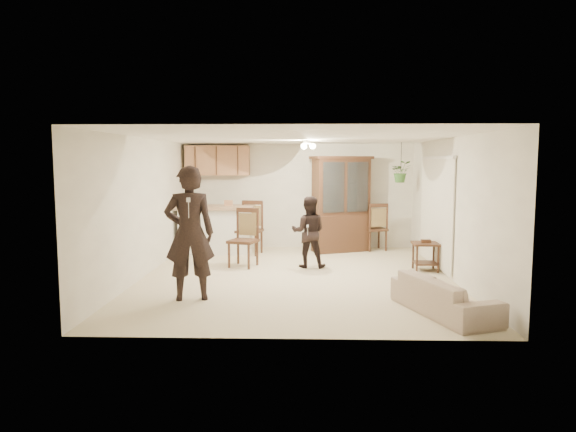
{
  "coord_description": "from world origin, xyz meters",
  "views": [
    {
      "loc": [
        0.13,
        -9.1,
        2.08
      ],
      "look_at": [
        -0.15,
        0.4,
        1.07
      ],
      "focal_mm": 32.0,
      "sensor_mm": 36.0,
      "label": 1
    }
  ],
  "objects_px": {
    "chair_hutch_right": "(374,237)",
    "adult": "(190,241)",
    "sofa": "(444,288)",
    "side_table": "(425,256)",
    "china_hutch": "(341,205)",
    "chair_bar": "(243,250)",
    "child": "(309,233)",
    "chair_hutch_left": "(249,239)"
  },
  "relations": [
    {
      "from": "chair_hutch_right",
      "to": "adult",
      "type": "bearing_deg",
      "value": 37.22
    },
    {
      "from": "child",
      "to": "chair_hutch_right",
      "type": "relative_size",
      "value": 1.21
    },
    {
      "from": "side_table",
      "to": "chair_hutch_left",
      "type": "bearing_deg",
      "value": 154.93
    },
    {
      "from": "adult",
      "to": "side_table",
      "type": "distance_m",
      "value": 4.63
    },
    {
      "from": "sofa",
      "to": "china_hutch",
      "type": "relative_size",
      "value": 0.85
    },
    {
      "from": "china_hutch",
      "to": "chair_hutch_right",
      "type": "relative_size",
      "value": 1.97
    },
    {
      "from": "chair_hutch_right",
      "to": "chair_hutch_left",
      "type": "bearing_deg",
      "value": -3.39
    },
    {
      "from": "china_hutch",
      "to": "chair_hutch_left",
      "type": "height_order",
      "value": "china_hutch"
    },
    {
      "from": "adult",
      "to": "chair_hutch_right",
      "type": "relative_size",
      "value": 1.62
    },
    {
      "from": "child",
      "to": "chair_hutch_left",
      "type": "bearing_deg",
      "value": -43.08
    },
    {
      "from": "adult",
      "to": "chair_hutch_right",
      "type": "xyz_separation_m",
      "value": [
        3.38,
        4.47,
        -0.59
      ]
    },
    {
      "from": "sofa",
      "to": "chair_hutch_left",
      "type": "relative_size",
      "value": 1.57
    },
    {
      "from": "sofa",
      "to": "chair_hutch_right",
      "type": "xyz_separation_m",
      "value": [
        -0.25,
        5.09,
        -0.05
      ]
    },
    {
      "from": "sofa",
      "to": "chair_bar",
      "type": "height_order",
      "value": "chair_bar"
    },
    {
      "from": "sofa",
      "to": "adult",
      "type": "distance_m",
      "value": 3.72
    },
    {
      "from": "sofa",
      "to": "adult",
      "type": "bearing_deg",
      "value": 60.6
    },
    {
      "from": "adult",
      "to": "chair_bar",
      "type": "xyz_separation_m",
      "value": [
        0.51,
        2.46,
        -0.58
      ]
    },
    {
      "from": "child",
      "to": "chair_hutch_right",
      "type": "height_order",
      "value": "child"
    },
    {
      "from": "chair_hutch_left",
      "to": "child",
      "type": "bearing_deg",
      "value": -33.94
    },
    {
      "from": "chair_bar",
      "to": "chair_hutch_right",
      "type": "xyz_separation_m",
      "value": [
        2.87,
        2.01,
        -0.01
      ]
    },
    {
      "from": "chair_hutch_left",
      "to": "chair_hutch_right",
      "type": "distance_m",
      "value": 2.96
    },
    {
      "from": "adult",
      "to": "chair_hutch_left",
      "type": "xyz_separation_m",
      "value": [
        0.49,
        3.84,
        -0.56
      ]
    },
    {
      "from": "sofa",
      "to": "side_table",
      "type": "distance_m",
      "value": 2.83
    },
    {
      "from": "side_table",
      "to": "chair_hutch_right",
      "type": "height_order",
      "value": "chair_hutch_right"
    },
    {
      "from": "chair_hutch_right",
      "to": "sofa",
      "type": "bearing_deg",
      "value": 77.12
    },
    {
      "from": "adult",
      "to": "china_hutch",
      "type": "bearing_deg",
      "value": -132.9
    },
    {
      "from": "sofa",
      "to": "adult",
      "type": "xyz_separation_m",
      "value": [
        -3.63,
        0.62,
        0.53
      ]
    },
    {
      "from": "adult",
      "to": "chair_bar",
      "type": "distance_m",
      "value": 2.58
    },
    {
      "from": "chair_bar",
      "to": "chair_hutch_right",
      "type": "height_order",
      "value": "chair_bar"
    },
    {
      "from": "child",
      "to": "china_hutch",
      "type": "height_order",
      "value": "china_hutch"
    },
    {
      "from": "chair_hutch_left",
      "to": "china_hutch",
      "type": "bearing_deg",
      "value": 24.86
    },
    {
      "from": "child",
      "to": "chair_hutch_left",
      "type": "xyz_separation_m",
      "value": [
        -1.31,
        1.4,
        -0.34
      ]
    },
    {
      "from": "side_table",
      "to": "chair_bar",
      "type": "height_order",
      "value": "chair_bar"
    },
    {
      "from": "sofa",
      "to": "side_table",
      "type": "relative_size",
      "value": 3.12
    },
    {
      "from": "adult",
      "to": "chair_hutch_left",
      "type": "height_order",
      "value": "adult"
    },
    {
      "from": "chair_bar",
      "to": "china_hutch",
      "type": "bearing_deg",
      "value": 59.37
    },
    {
      "from": "sofa",
      "to": "chair_bar",
      "type": "distance_m",
      "value": 4.38
    },
    {
      "from": "side_table",
      "to": "chair_bar",
      "type": "xyz_separation_m",
      "value": [
        -3.52,
        0.28,
        0.04
      ]
    },
    {
      "from": "chair_hutch_left",
      "to": "chair_hutch_right",
      "type": "bearing_deg",
      "value": 25.15
    },
    {
      "from": "adult",
      "to": "china_hutch",
      "type": "xyz_separation_m",
      "value": [
        2.57,
        4.28,
        0.19
      ]
    },
    {
      "from": "side_table",
      "to": "sofa",
      "type": "bearing_deg",
      "value": -98.27
    },
    {
      "from": "side_table",
      "to": "child",
      "type": "bearing_deg",
      "value": 173.41
    }
  ]
}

